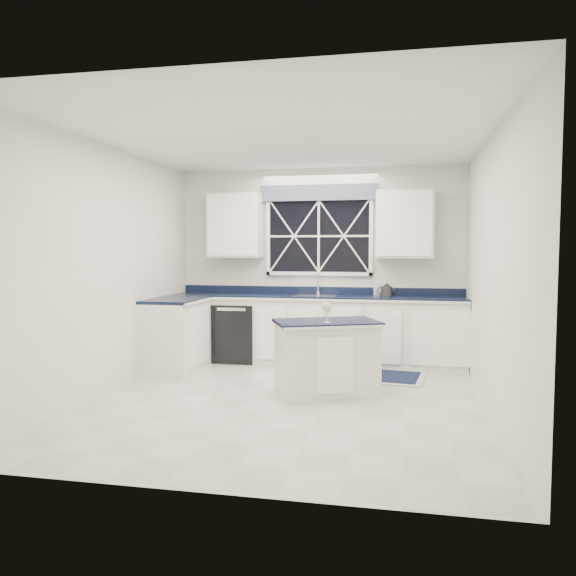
% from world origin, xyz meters
% --- Properties ---
extents(ground, '(4.50, 4.50, 0.00)m').
position_xyz_m(ground, '(0.00, 0.00, 0.00)').
color(ground, '#B7B7B2').
rests_on(ground, ground).
extents(back_wall, '(4.00, 0.10, 2.70)m').
position_xyz_m(back_wall, '(0.00, 2.25, 1.35)').
color(back_wall, silver).
rests_on(back_wall, ground).
extents(base_cabinets, '(3.99, 1.60, 0.90)m').
position_xyz_m(base_cabinets, '(-0.33, 1.78, 0.45)').
color(base_cabinets, white).
rests_on(base_cabinets, ground).
extents(countertop, '(3.98, 0.64, 0.04)m').
position_xyz_m(countertop, '(0.00, 1.95, 0.92)').
color(countertop, black).
rests_on(countertop, base_cabinets).
extents(dishwasher, '(0.60, 0.58, 0.82)m').
position_xyz_m(dishwasher, '(-1.10, 1.95, 0.41)').
color(dishwasher, black).
rests_on(dishwasher, ground).
extents(window, '(1.65, 0.09, 1.26)m').
position_xyz_m(window, '(0.00, 2.20, 1.83)').
color(window, black).
rests_on(window, ground).
extents(upper_cabinets, '(3.10, 0.34, 0.90)m').
position_xyz_m(upper_cabinets, '(0.00, 2.08, 1.90)').
color(upper_cabinets, white).
rests_on(upper_cabinets, ground).
extents(faucet, '(0.05, 0.20, 0.30)m').
position_xyz_m(faucet, '(0.00, 2.14, 1.10)').
color(faucet, silver).
rests_on(faucet, countertop).
extents(island, '(1.25, 1.03, 0.80)m').
position_xyz_m(island, '(0.36, 0.35, 0.40)').
color(island, white).
rests_on(island, ground).
extents(rug, '(1.45, 0.99, 0.02)m').
position_xyz_m(rug, '(0.76, 1.32, 0.01)').
color(rug, '#B0B0AB').
rests_on(rug, ground).
extents(kettle, '(0.25, 0.19, 0.18)m').
position_xyz_m(kettle, '(0.95, 2.07, 1.02)').
color(kettle, '#2D2D30').
rests_on(kettle, countertop).
extents(wine_glass, '(0.10, 0.10, 0.23)m').
position_xyz_m(wine_glass, '(0.39, 0.18, 0.97)').
color(wine_glass, silver).
rests_on(wine_glass, island).
extents(soap_bottle, '(0.10, 0.11, 0.17)m').
position_xyz_m(soap_bottle, '(0.82, 2.17, 1.03)').
color(soap_bottle, silver).
rests_on(soap_bottle, countertop).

